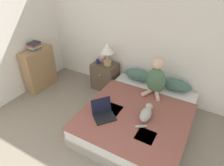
{
  "coord_description": "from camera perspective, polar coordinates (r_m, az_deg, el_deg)",
  "views": [
    {
      "loc": [
        1.07,
        -0.0,
        2.54
      ],
      "look_at": [
        -0.29,
        2.43,
        0.74
      ],
      "focal_mm": 32.0,
      "sensor_mm": 36.0,
      "label": 1
    }
  ],
  "objects": [
    {
      "name": "coffee_mug",
      "position": [
        4.24,
        -4.1,
        6.17
      ],
      "size": [
        0.12,
        0.07,
        0.09
      ],
      "color": "navy",
      "rests_on": "nightstand"
    },
    {
      "name": "tissue_box",
      "position": [
        4.33,
        -2.91,
        7.0
      ],
      "size": [
        0.12,
        0.12,
        0.14
      ],
      "color": "#E09EB2",
      "rests_on": "nightstand"
    },
    {
      "name": "pillow_near",
      "position": [
        4.03,
        7.67,
        2.28
      ],
      "size": [
        0.6,
        0.23,
        0.23
      ],
      "color": "#42665B",
      "rests_on": "bed"
    },
    {
      "name": "bookshelf",
      "position": [
        4.62,
        -20.03,
        3.9
      ],
      "size": [
        0.26,
        0.71,
        0.9
      ],
      "color": "#99754C",
      "rests_on": "ground_plane"
    },
    {
      "name": "book_stack_top",
      "position": [
        4.41,
        -21.33,
        9.91
      ],
      "size": [
        0.2,
        0.24,
        0.15
      ],
      "color": "#334C8E",
      "rests_on": "bookshelf"
    },
    {
      "name": "table_lamp",
      "position": [
        4.06,
        -1.32,
        9.36
      ],
      "size": [
        0.27,
        0.27,
        0.47
      ],
      "color": "tan",
      "rests_on": "nightstand"
    },
    {
      "name": "laptop_open",
      "position": [
        3.17,
        -2.48,
        -8.57
      ],
      "size": [
        0.44,
        0.44,
        0.26
      ],
      "rotation": [
        0.0,
        0.0,
        0.89
      ],
      "color": "black",
      "rests_on": "bed"
    },
    {
      "name": "person_sitting",
      "position": [
        3.61,
        12.45,
        1.3
      ],
      "size": [
        0.36,
        0.35,
        0.7
      ],
      "color": "#476B4C",
      "rests_on": "bed"
    },
    {
      "name": "cat_tabby",
      "position": [
        3.15,
        9.73,
        -8.54
      ],
      "size": [
        0.19,
        0.5,
        0.18
      ],
      "rotation": [
        0.0,
        0.0,
        1.63
      ],
      "color": "#A8A399",
      "rests_on": "bed"
    },
    {
      "name": "nightstand",
      "position": [
        4.37,
        -2.02,
        2.02
      ],
      "size": [
        0.52,
        0.43,
        0.59
      ],
      "color": "brown",
      "rests_on": "ground_plane"
    },
    {
      "name": "pillow_far",
      "position": [
        3.88,
        17.6,
        -0.48
      ],
      "size": [
        0.6,
        0.23,
        0.23
      ],
      "color": "#42665B",
      "rests_on": "bed"
    },
    {
      "name": "wall_back",
      "position": [
        3.85,
        11.8,
        13.07
      ],
      "size": [
        5.66,
        0.05,
        2.55
      ],
      "color": "white",
      "rests_on": "ground_plane"
    },
    {
      "name": "bed",
      "position": [
        3.48,
        7.46,
        -9.83
      ],
      "size": [
        1.66,
        1.95,
        0.39
      ],
      "color": "#9E998E",
      "rests_on": "ground_plane"
    }
  ]
}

